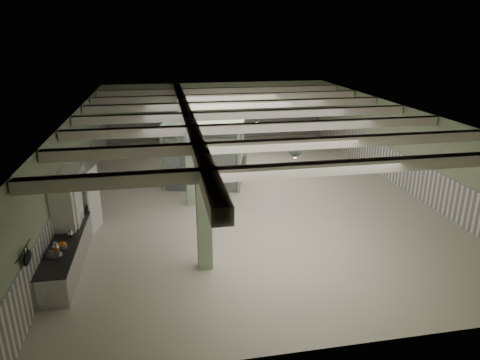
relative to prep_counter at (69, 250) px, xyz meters
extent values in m
plane|color=silver|center=(6.54, 5.05, -0.46)|extent=(20.00, 20.00, 0.00)
cube|color=beige|center=(6.54, 5.05, 3.14)|extent=(14.00, 20.00, 0.02)
cube|color=#98AE8B|center=(6.54, 15.05, 1.34)|extent=(14.00, 0.02, 3.60)
cube|color=#98AE8B|center=(6.54, -4.95, 1.34)|extent=(14.00, 0.02, 3.60)
cube|color=#98AE8B|center=(-0.46, 5.05, 1.34)|extent=(0.02, 20.00, 3.60)
cube|color=#98AE8B|center=(13.54, 5.05, 1.34)|extent=(0.02, 20.00, 3.60)
cube|color=white|center=(-0.44, 5.05, 0.29)|extent=(0.05, 19.90, 1.50)
cube|color=white|center=(13.51, 5.05, 0.29)|extent=(0.05, 19.90, 1.50)
cube|color=white|center=(6.54, 15.03, 0.29)|extent=(13.90, 0.05, 1.50)
cube|color=beige|center=(4.04, 5.05, 2.92)|extent=(0.45, 19.90, 0.40)
cube|color=beige|center=(6.54, -2.45, 2.96)|extent=(13.90, 0.35, 0.32)
cube|color=beige|center=(6.54, 0.05, 2.96)|extent=(13.90, 0.35, 0.32)
cube|color=beige|center=(6.54, 2.55, 2.96)|extent=(13.90, 0.35, 0.32)
cube|color=beige|center=(6.54, 5.05, 2.96)|extent=(13.90, 0.35, 0.32)
cube|color=beige|center=(6.54, 7.55, 2.96)|extent=(13.90, 0.35, 0.32)
cube|color=beige|center=(6.54, 10.05, 2.96)|extent=(13.90, 0.35, 0.32)
cube|color=beige|center=(6.54, 12.55, 2.96)|extent=(13.90, 0.35, 0.32)
cube|color=#A1B894|center=(4.04, -0.95, 1.34)|extent=(0.42, 0.42, 3.60)
cube|color=#A1B894|center=(4.04, 4.05, 1.34)|extent=(0.42, 0.42, 3.60)
cube|color=#A1B894|center=(4.04, 9.05, 1.34)|extent=(0.42, 0.42, 3.60)
cube|color=#A1B894|center=(4.04, 13.05, 1.34)|extent=(0.42, 0.42, 3.60)
cylinder|color=black|center=(-0.39, -2.55, 1.39)|extent=(0.02, 1.20, 0.02)
cone|color=#29362A|center=(7.04, 0.05, 2.59)|extent=(0.44, 0.44, 0.22)
cone|color=#29362A|center=(7.04, 5.55, 2.59)|extent=(0.44, 0.44, 0.22)
cone|color=#29362A|center=(7.04, 10.55, 2.59)|extent=(0.44, 0.44, 0.22)
cube|color=silver|center=(0.00, 0.00, -0.02)|extent=(0.80, 4.74, 0.88)
cube|color=black|center=(0.00, 0.00, 0.43)|extent=(0.84, 4.78, 0.04)
cylinder|color=#B2B2B7|center=(0.00, -0.71, 0.49)|extent=(0.33, 0.33, 0.10)
cylinder|color=black|center=(-0.34, -2.62, 1.17)|extent=(0.04, 0.30, 0.30)
cylinder|color=black|center=(-0.34, -2.40, 1.17)|extent=(0.04, 0.29, 0.29)
cube|color=white|center=(-0.11, 1.55, 0.76)|extent=(0.67, 2.67, 2.45)
cube|color=white|center=(0.25, 0.94, 0.76)|extent=(0.06, 1.00, 2.35)
cube|color=white|center=(0.37, 2.27, 0.76)|extent=(0.29, 0.99, 2.35)
cube|color=silver|center=(0.29, 0.94, 0.76)|extent=(0.02, 0.05, 0.30)
cube|color=silver|center=(0.29, 2.16, 0.76)|extent=(0.02, 0.05, 0.30)
cube|color=#8EA181|center=(2.94, 5.79, 0.92)|extent=(0.15, 0.15, 2.76)
cube|color=#8EA181|center=(3.62, 8.46, 0.92)|extent=(0.15, 0.15, 2.76)
cube|color=#8EA181|center=(6.15, 4.97, 0.92)|extent=(0.15, 0.15, 2.76)
cube|color=#8EA181|center=(6.83, 7.64, 0.92)|extent=(0.15, 0.15, 2.76)
cube|color=#8EA181|center=(4.88, 6.72, 2.35)|extent=(4.19, 3.79, 0.12)
cube|color=silver|center=(4.54, 5.38, 0.09)|extent=(3.03, 0.82, 1.05)
cube|color=silver|center=(4.54, 5.38, 1.32)|extent=(3.03, 0.82, 1.22)
cube|color=silver|center=(5.22, 8.05, 0.09)|extent=(3.03, 0.82, 1.05)
cube|color=silver|center=(5.22, 8.05, 1.32)|extent=(3.03, 0.82, 1.22)
cube|color=silver|center=(3.28, 7.12, 0.09)|extent=(0.69, 2.49, 1.05)
cube|color=silver|center=(3.28, 7.12, 1.32)|extent=(0.69, 2.49, 1.22)
cube|color=silver|center=(6.49, 6.31, 0.09)|extent=(0.69, 2.49, 1.05)
cube|color=silver|center=(6.49, 6.31, 1.32)|extent=(0.69, 2.49, 1.22)
cube|color=#636352|center=(6.70, 7.08, 0.10)|extent=(0.51, 0.61, 1.12)
camera|label=1|loc=(3.01, -12.26, 6.30)|focal=32.00mm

